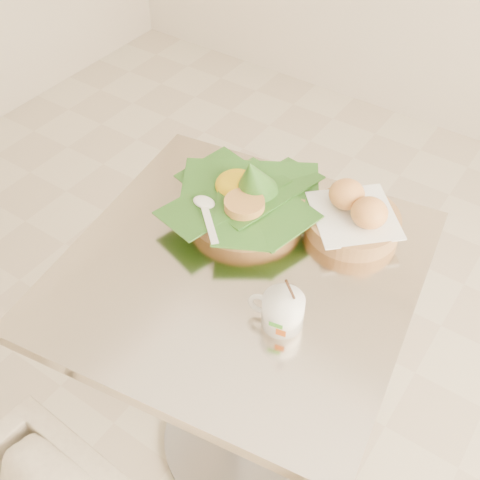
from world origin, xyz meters
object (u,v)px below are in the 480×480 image
Objects in this scene: cafe_table at (240,331)px; coffee_mug at (282,310)px; rice_basket at (246,196)px; bread_basket at (354,217)px.

coffee_mug is at bearing -26.79° from cafe_table.
coffee_mug is (0.23, -0.22, -0.01)m from rice_basket.
rice_basket is (-0.09, 0.15, 0.26)m from cafe_table.
coffee_mug is at bearing -89.11° from bread_basket.
bread_basket is (0.14, 0.23, 0.26)m from cafe_table.
cafe_table is at bearing -59.79° from rice_basket.
rice_basket is 0.32m from coffee_mug.
bread_basket is at bearing 20.13° from rice_basket.
bread_basket is 0.30m from coffee_mug.
coffee_mug reaches higher than bread_basket.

